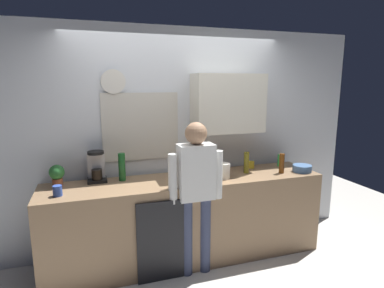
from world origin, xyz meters
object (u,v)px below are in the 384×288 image
at_px(bottle_amber_beer, 282,163).
at_px(mixing_bowl, 302,168).
at_px(bottle_olive_oil, 246,163).
at_px(storage_canister, 224,171).
at_px(cup_yellow_cup, 251,165).
at_px(dish_soap, 280,160).
at_px(cup_blue_mug, 58,191).
at_px(potted_plant, 57,174).
at_px(person_at_sink, 196,186).
at_px(coffee_maker, 96,167).
at_px(bottle_green_wine, 122,167).

bearing_deg(bottle_amber_beer, mixing_bowl, -6.20).
distance_m(bottle_olive_oil, storage_canister, 0.35).
relative_size(cup_yellow_cup, dish_soap, 0.47).
distance_m(cup_blue_mug, storage_canister, 1.70).
distance_m(potted_plant, dish_soap, 2.60).
bearing_deg(bottle_olive_oil, person_at_sink, -156.73).
bearing_deg(dish_soap, potted_plant, -179.72).
relative_size(dish_soap, person_at_sink, 0.11).
bearing_deg(coffee_maker, cup_yellow_cup, -1.93).
bearing_deg(storage_canister, person_at_sink, -152.55).
bearing_deg(bottle_olive_oil, cup_blue_mug, -176.07).
height_order(cup_yellow_cup, mixing_bowl, cup_yellow_cup).
xyz_separation_m(cup_blue_mug, mixing_bowl, (2.69, -0.02, -0.01)).
bearing_deg(storage_canister, cup_yellow_cup, 29.86).
relative_size(potted_plant, storage_canister, 1.35).
bearing_deg(dish_soap, bottle_olive_oil, -164.48).
relative_size(bottle_amber_beer, cup_blue_mug, 2.30).
relative_size(potted_plant, person_at_sink, 0.14).
xyz_separation_m(cup_blue_mug, person_at_sink, (1.30, -0.17, -0.04)).
xyz_separation_m(coffee_maker, person_at_sink, (0.94, -0.55, -0.14)).
distance_m(bottle_green_wine, storage_canister, 1.11).
bearing_deg(bottle_olive_oil, bottle_amber_beer, -17.89).
bearing_deg(dish_soap, storage_canister, -163.52).
distance_m(bottle_green_wine, bottle_olive_oil, 1.42).
xyz_separation_m(coffee_maker, mixing_bowl, (2.32, -0.39, -0.11)).
relative_size(bottle_olive_oil, cup_yellow_cup, 2.94).
height_order(dish_soap, storage_canister, dish_soap).
height_order(bottle_olive_oil, person_at_sink, person_at_sink).
distance_m(cup_blue_mug, dish_soap, 2.60).
distance_m(bottle_green_wine, bottle_amber_beer, 1.82).
height_order(cup_blue_mug, person_at_sink, person_at_sink).
distance_m(coffee_maker, potted_plant, 0.40).
relative_size(cup_yellow_cup, potted_plant, 0.37).
distance_m(bottle_olive_oil, cup_blue_mug, 2.04).
bearing_deg(dish_soap, bottle_green_wine, 179.79).
xyz_separation_m(coffee_maker, storage_canister, (1.33, -0.35, -0.06)).
height_order(coffee_maker, dish_soap, coffee_maker).
relative_size(mixing_bowl, dish_soap, 1.22).
bearing_deg(cup_blue_mug, coffee_maker, 46.09).
relative_size(cup_blue_mug, person_at_sink, 0.06).
relative_size(coffee_maker, cup_blue_mug, 3.30).
distance_m(bottle_olive_oil, mixing_bowl, 0.68).
height_order(potted_plant, person_at_sink, person_at_sink).
relative_size(bottle_olive_oil, dish_soap, 1.39).
bearing_deg(person_at_sink, storage_canister, 28.40).
height_order(bottle_olive_oil, cup_blue_mug, bottle_olive_oil).
distance_m(bottle_amber_beer, storage_canister, 0.73).
bearing_deg(dish_soap, cup_yellow_cup, 176.38).
height_order(coffee_maker, mixing_bowl, coffee_maker).
distance_m(cup_blue_mug, mixing_bowl, 2.69).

